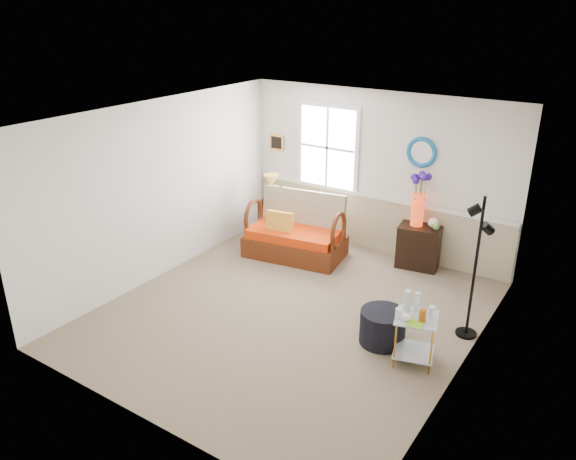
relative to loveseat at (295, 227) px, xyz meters
The scene contains 19 objects.
floor 1.88m from the loveseat, 58.95° to the right, with size 4.50×5.00×0.01m, color #7E6E54.
ceiling 2.77m from the loveseat, 58.95° to the right, with size 4.50×5.00×0.01m, color white.
walls 1.98m from the loveseat, 58.95° to the right, with size 4.51×5.01×2.60m.
wainscot 1.32m from the loveseat, 44.84° to the left, with size 4.46×0.02×0.90m, color tan.
chair_rail 1.38m from the loveseat, 44.53° to the left, with size 4.46×0.04×0.06m, color white.
window 1.43m from the loveseat, 87.88° to the left, with size 1.14×0.06×1.44m, color white, non-canonical shape.
picture 1.71m from the loveseat, 136.71° to the left, with size 0.28×0.03×0.28m, color gold.
mirror 2.26m from the loveseat, 29.61° to the left, with size 0.47×0.47×0.07m, color #137ECA.
loveseat is the anchor object (origin of this frame).
throw_pillow 0.26m from the loveseat, 137.28° to the right, with size 0.44×0.11×0.44m, color #CD6611, non-canonical shape.
lamp_stand 0.84m from the loveseat, 149.43° to the left, with size 0.39×0.39×0.68m, color black, non-canonical shape.
table_lamp 0.94m from the loveseat, 151.55° to the left, with size 0.25×0.25×0.46m, color #B97C2E, non-canonical shape.
potted_plant 0.77m from the loveseat, 142.76° to the left, with size 0.30×0.34×0.26m, color #58853B.
cabinet 1.95m from the loveseat, 21.43° to the left, with size 0.63×0.40×0.67m, color black, non-canonical shape.
flower_vase 1.96m from the loveseat, 22.85° to the left, with size 0.24×0.24×0.83m, color red, non-canonical shape.
side_table 3.18m from the loveseat, 31.85° to the right, with size 0.46×0.46×0.59m, color #BE8A23, non-canonical shape.
tabletop_items 3.16m from the loveseat, 32.31° to the right, with size 0.41×0.41×0.25m, color silver, non-canonical shape.
floor_lamp 3.16m from the loveseat, 14.40° to the right, with size 0.26×0.26×1.81m, color black, non-canonical shape.
ottoman 2.71m from the loveseat, 34.16° to the right, with size 0.55×0.55×0.42m, color black.
Camera 1 is at (3.55, -5.41, 3.85)m, focal length 35.00 mm.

